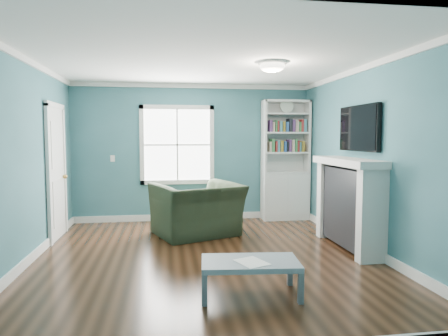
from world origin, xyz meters
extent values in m
plane|color=black|center=(0.00, 0.00, 0.00)|extent=(5.00, 5.00, 0.00)
plane|color=#31636A|center=(0.00, 2.50, 1.30)|extent=(4.50, 0.00, 4.50)
plane|color=#31636A|center=(0.00, -2.50, 1.30)|extent=(4.50, 0.00, 4.50)
plane|color=#31636A|center=(-2.25, 0.00, 1.30)|extent=(0.00, 5.00, 5.00)
plane|color=#31636A|center=(2.25, 0.00, 1.30)|extent=(0.00, 5.00, 5.00)
plane|color=white|center=(0.00, 0.00, 2.60)|extent=(5.00, 5.00, 0.00)
cube|color=white|center=(0.00, 2.48, 0.06)|extent=(4.50, 0.03, 0.12)
cube|color=white|center=(-2.23, 0.00, 0.06)|extent=(0.03, 5.00, 0.12)
cube|color=white|center=(2.23, 0.00, 0.06)|extent=(0.03, 5.00, 0.12)
cube|color=white|center=(0.00, 2.48, 2.56)|extent=(4.50, 0.04, 0.08)
cube|color=white|center=(-2.23, 0.00, 2.56)|extent=(0.04, 5.00, 0.08)
cube|color=white|center=(2.23, 0.00, 2.56)|extent=(0.04, 5.00, 0.08)
cube|color=white|center=(-0.30, 2.50, 1.45)|extent=(1.24, 0.01, 1.34)
cube|color=white|center=(-0.96, 2.48, 1.45)|extent=(0.08, 0.06, 1.50)
cube|color=white|center=(0.36, 2.48, 1.45)|extent=(0.08, 0.06, 1.50)
cube|color=white|center=(-0.30, 2.48, 0.74)|extent=(1.40, 0.06, 0.08)
cube|color=white|center=(-0.30, 2.48, 2.16)|extent=(1.40, 0.06, 0.08)
cube|color=white|center=(-0.30, 2.48, 1.45)|extent=(1.24, 0.03, 0.03)
cube|color=white|center=(-0.30, 2.48, 1.45)|extent=(0.03, 0.03, 1.34)
cube|color=silver|center=(1.77, 2.30, 0.45)|extent=(0.90, 0.35, 0.90)
cube|color=silver|center=(1.34, 2.30, 1.60)|extent=(0.04, 0.35, 1.40)
cube|color=silver|center=(2.20, 2.30, 1.60)|extent=(0.04, 0.35, 1.40)
cube|color=silver|center=(1.77, 2.46, 1.60)|extent=(0.90, 0.02, 1.40)
cube|color=silver|center=(1.77, 2.30, 2.28)|extent=(0.90, 0.35, 0.04)
cube|color=silver|center=(1.77, 2.30, 0.92)|extent=(0.84, 0.33, 0.03)
cube|color=silver|center=(1.77, 2.30, 1.30)|extent=(0.84, 0.33, 0.03)
cube|color=silver|center=(1.77, 2.30, 1.68)|extent=(0.84, 0.33, 0.03)
cube|color=silver|center=(1.77, 2.30, 2.04)|extent=(0.84, 0.33, 0.03)
cube|color=tan|center=(1.77, 2.28, 1.43)|extent=(0.70, 0.25, 0.22)
cube|color=#33723F|center=(1.77, 2.28, 1.81)|extent=(0.70, 0.25, 0.22)
cylinder|color=beige|center=(1.77, 2.25, 2.19)|extent=(0.26, 0.06, 0.26)
cube|color=black|center=(2.09, 0.20, 0.60)|extent=(0.30, 1.20, 1.10)
cube|color=black|center=(2.07, 0.20, 0.40)|extent=(0.22, 0.65, 0.70)
cube|color=silver|center=(2.07, -0.47, 0.60)|extent=(0.36, 0.16, 1.20)
cube|color=silver|center=(2.07, 0.87, 0.60)|extent=(0.36, 0.16, 1.20)
cube|color=silver|center=(2.05, 0.20, 1.25)|extent=(0.44, 1.58, 0.10)
cube|color=black|center=(2.20, 0.20, 1.72)|extent=(0.06, 1.10, 0.65)
cube|color=silver|center=(-2.23, 1.40, 1.02)|extent=(0.04, 0.80, 2.05)
cube|color=white|center=(-2.22, 0.95, 1.02)|extent=(0.05, 0.08, 2.13)
cube|color=white|center=(-2.22, 1.85, 1.02)|extent=(0.05, 0.08, 2.13)
cube|color=white|center=(-2.22, 1.40, 2.09)|extent=(0.05, 0.98, 0.08)
sphere|color=#BF8C3F|center=(-2.17, 1.70, 0.95)|extent=(0.07, 0.07, 0.07)
ellipsoid|color=white|center=(0.90, 0.10, 2.54)|extent=(0.34, 0.34, 0.15)
cylinder|color=white|center=(0.90, 0.10, 2.58)|extent=(0.38, 0.38, 0.03)
cube|color=white|center=(-1.50, 2.48, 1.20)|extent=(0.08, 0.01, 0.12)
imported|color=black|center=(-0.02, 1.26, 0.57)|extent=(1.51, 1.25, 1.13)
cube|color=#4E555D|center=(-0.17, -1.47, 0.15)|extent=(0.06, 0.06, 0.30)
cube|color=#4E555D|center=(0.76, -1.56, 0.15)|extent=(0.06, 0.06, 0.30)
cube|color=#4E555D|center=(-0.12, -0.99, 0.15)|extent=(0.06, 0.06, 0.30)
cube|color=#4E555D|center=(0.80, -1.08, 0.15)|extent=(0.06, 0.06, 0.30)
cube|color=slate|center=(0.32, -1.28, 0.33)|extent=(1.03, 0.62, 0.05)
cube|color=white|center=(0.32, -1.34, 0.36)|extent=(0.35, 0.39, 0.00)
camera|label=1|loc=(-0.51, -5.15, 1.61)|focal=32.00mm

